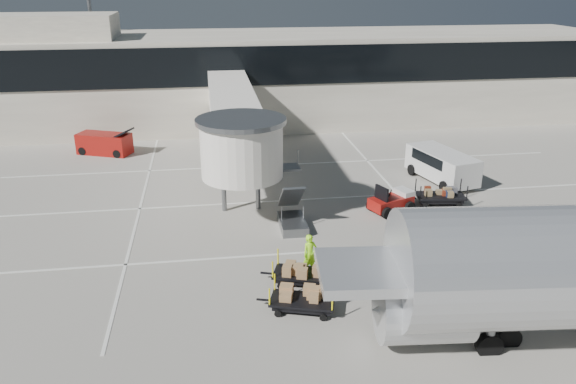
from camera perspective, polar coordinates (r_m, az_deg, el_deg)
The scene contains 11 objects.
ground at distance 26.84m, azimuth 5.09°, elevation -7.91°, with size 140.00×140.00×0.00m, color #B3AEA0.
lane_markings at distance 35.00m, azimuth 0.56°, elevation -0.62°, with size 40.00×30.00×0.02m.
terminal at distance 53.72m, azimuth -2.56°, elevation 11.63°, with size 64.00×12.11×15.20m.
jet_bridge at distance 36.14m, azimuth -5.37°, elevation 7.12°, with size 5.70×20.40×6.03m.
baggage_tug at distance 33.41m, azimuth 10.51°, elevation -0.96°, with size 2.88×2.45×1.71m.
suitcase_cart at distance 35.19m, azimuth 15.13°, elevation -0.40°, with size 3.63×1.83×1.39m.
box_cart_near at distance 23.55m, azimuth 1.61°, elevation -10.86°, with size 3.32×2.05×1.28m.
box_cart_far at distance 25.43m, azimuth 1.65°, elevation -8.27°, with size 3.44×2.17×1.33m.
ground_worker at distance 26.06m, azimuth 2.24°, elevation -6.35°, with size 0.71×0.47×1.95m, color #9DFA1A.
minivan at distance 38.99m, azimuth 15.24°, elevation 2.84°, with size 3.44×5.80×2.06m.
belt_loader at distance 45.89m, azimuth -18.12°, elevation 4.69°, with size 4.61×3.13×2.09m.
Camera 1 is at (-5.74, -22.76, 13.02)m, focal length 35.00 mm.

